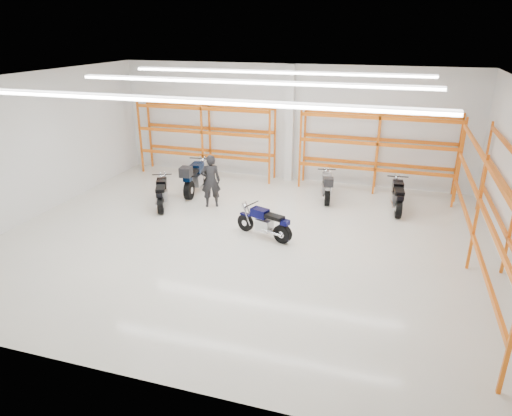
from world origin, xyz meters
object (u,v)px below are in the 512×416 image
(standing_man, at_px, (211,181))
(motorcycle_back_d, at_px, (397,197))
(structural_column, at_px, (290,124))
(motorcycle_main, at_px, (266,224))
(motorcycle_back_c, at_px, (327,187))
(motorcycle_back_a, at_px, (162,194))
(motorcycle_back_b, at_px, (194,178))

(standing_man, bearing_deg, motorcycle_back_d, 166.51)
(standing_man, relative_size, structural_column, 0.41)
(motorcycle_main, distance_m, motorcycle_back_c, 3.84)
(motorcycle_back_a, height_order, motorcycle_back_b, motorcycle_back_b)
(motorcycle_back_a, xyz_separation_m, standing_man, (1.60, 0.55, 0.44))
(motorcycle_main, xyz_separation_m, structural_column, (-0.64, 5.56, 1.81))
(motorcycle_main, distance_m, structural_column, 5.88)
(standing_man, bearing_deg, motorcycle_back_c, 178.49)
(motorcycle_back_d, bearing_deg, motorcycle_back_c, 173.05)
(motorcycle_main, bearing_deg, motorcycle_back_c, 71.68)
(motorcycle_back_b, height_order, motorcycle_back_d, motorcycle_back_b)
(motorcycle_back_b, distance_m, standing_man, 1.53)
(structural_column, bearing_deg, motorcycle_main, -83.45)
(motorcycle_main, xyz_separation_m, motorcycle_back_b, (-3.58, 2.90, 0.17))
(motorcycle_back_d, xyz_separation_m, structural_column, (-4.26, 2.21, 1.77))
(motorcycle_back_b, xyz_separation_m, structural_column, (2.94, 2.65, 1.64))
(motorcycle_main, relative_size, standing_man, 1.01)
(motorcycle_back_a, relative_size, motorcycle_back_d, 0.92)
(motorcycle_back_c, height_order, standing_man, standing_man)
(motorcycle_back_d, height_order, standing_man, standing_man)
(motorcycle_back_b, relative_size, motorcycle_back_d, 1.17)
(motorcycle_back_a, distance_m, motorcycle_back_d, 7.97)
(structural_column, bearing_deg, motorcycle_back_d, -27.39)
(motorcycle_main, height_order, motorcycle_back_b, motorcycle_back_b)
(motorcycle_back_b, height_order, motorcycle_back_c, motorcycle_back_b)
(motorcycle_back_a, distance_m, structural_column, 5.73)
(motorcycle_back_b, height_order, structural_column, structural_column)
(motorcycle_back_a, height_order, structural_column, structural_column)
(motorcycle_back_d, distance_m, structural_column, 5.11)
(motorcycle_main, bearing_deg, motorcycle_back_b, 140.97)
(motorcycle_main, bearing_deg, motorcycle_back_d, 42.77)
(motorcycle_back_b, bearing_deg, motorcycle_back_d, 3.54)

